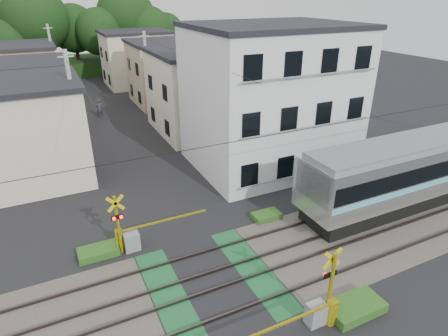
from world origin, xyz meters
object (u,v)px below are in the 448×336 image
crossing_signal_near (320,309)px  pedestrian (99,108)px  apartment_block (270,98)px  crossing_signal_far (129,237)px

crossing_signal_near → pedestrian: 29.19m
crossing_signal_near → apartment_block: (5.91, 13.15, 3.94)m
crossing_signal_far → pedestrian: bearing=84.5°
apartment_block → crossing_signal_near: bearing=-114.2°
crossing_signal_near → crossing_signal_far: (-5.17, 7.31, 0.00)m
crossing_signal_far → pedestrian: (2.10, 21.72, 0.18)m
crossing_signal_near → crossing_signal_far: bearing=125.3°
crossing_signal_far → pedestrian: crossing_signal_far is taller
crossing_signal_near → crossing_signal_far: 8.95m
apartment_block → pedestrian: 18.63m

